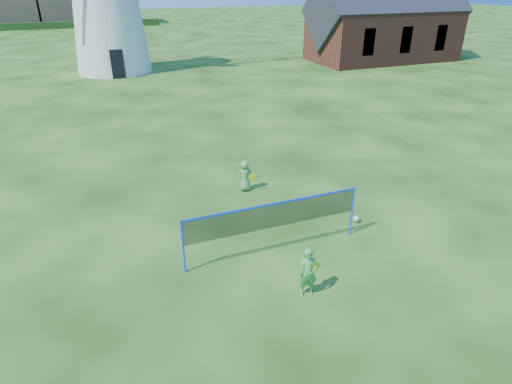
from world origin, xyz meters
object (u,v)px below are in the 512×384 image
object	(u,v)px
player_boy	(245,176)
play_ball	(356,219)
chapel	(385,23)
badminton_net	(274,216)
player_girl	(308,273)

from	to	relation	value
player_boy	play_ball	size ratio (longest dim) A/B	5.19
chapel	play_ball	xyz separation A→B (m)	(-18.89, -24.53, -3.13)
badminton_net	play_ball	bearing A→B (deg)	9.80
badminton_net	play_ball	distance (m)	3.29
play_ball	badminton_net	bearing A→B (deg)	-170.20
chapel	player_boy	bearing A→B (deg)	-135.30
play_ball	chapel	bearing A→B (deg)	52.39
chapel	play_ball	world-z (taller)	chapel
chapel	play_ball	bearing A→B (deg)	-127.61
play_ball	player_boy	bearing A→B (deg)	125.71
player_girl	play_ball	world-z (taller)	player_girl
badminton_net	player_boy	distance (m)	4.03
chapel	player_boy	xyz separation A→B (m)	(-21.34, -21.12, -2.67)
badminton_net	player_boy	world-z (taller)	badminton_net
chapel	player_girl	xyz separation A→B (m)	(-21.93, -27.01, -2.60)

